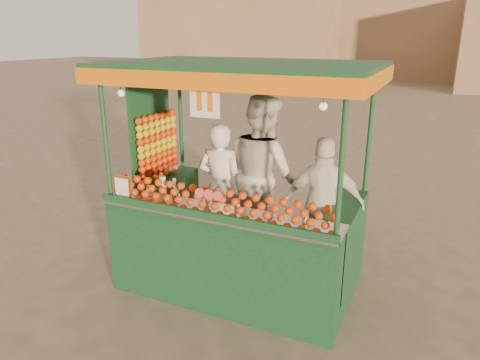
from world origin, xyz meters
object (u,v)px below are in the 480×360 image
at_px(juice_cart, 231,219).
at_px(vendor_middle, 263,174).
at_px(vendor_left, 221,187).
at_px(vendor_right, 323,204).

relative_size(juice_cart, vendor_middle, 1.48).
height_order(juice_cart, vendor_left, juice_cart).
relative_size(vendor_middle, vendor_right, 1.26).
height_order(juice_cart, vendor_middle, juice_cart).
relative_size(juice_cart, vendor_left, 1.81).
height_order(vendor_left, vendor_right, vendor_left).
relative_size(vendor_left, vendor_middle, 0.81).
bearing_deg(juice_cart, vendor_right, 19.53).
relative_size(vendor_left, vendor_right, 1.03).
bearing_deg(juice_cart, vendor_middle, 70.44).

